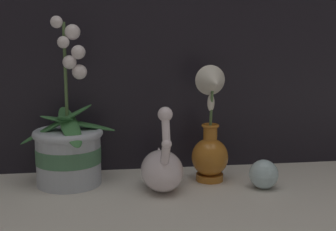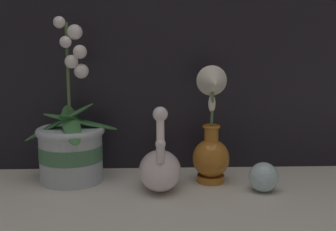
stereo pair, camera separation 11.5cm
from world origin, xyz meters
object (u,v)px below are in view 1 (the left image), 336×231
glass_sphere (264,174)px  blue_vase (211,135)px  orchid_potted_plant (69,148)px  swan_figurine (161,168)px

glass_sphere → blue_vase: bearing=148.3°
orchid_potted_plant → swan_figurine: orchid_potted_plant is taller
orchid_potted_plant → swan_figurine: size_ratio=1.94×
swan_figurine → glass_sphere: size_ratio=2.99×
swan_figurine → blue_vase: blue_vase is taller
swan_figurine → glass_sphere: 0.25m
swan_figurine → blue_vase: bearing=19.5°
blue_vase → glass_sphere: bearing=-31.7°
orchid_potted_plant → glass_sphere: size_ratio=5.80×
orchid_potted_plant → swan_figurine: bearing=-18.5°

